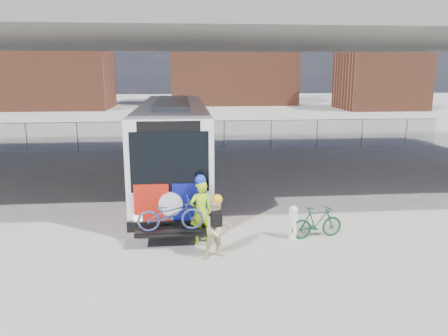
{
  "coord_description": "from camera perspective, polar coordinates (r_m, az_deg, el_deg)",
  "views": [
    {
      "loc": [
        -1.62,
        -15.12,
        4.88
      ],
      "look_at": [
        -0.21,
        -0.51,
        1.6
      ],
      "focal_mm": 35.0,
      "sensor_mm": 36.0,
      "label": 1
    }
  ],
  "objects": [
    {
      "name": "ground",
      "position": [
        15.97,
        0.59,
        -5.2
      ],
      "size": [
        160.0,
        160.0,
        0.0
      ],
      "primitive_type": "plane",
      "color": "#9E9991",
      "rests_on": "ground"
    },
    {
      "name": "brick_buildings",
      "position": [
        63.42,
        -3.0,
        13.06
      ],
      "size": [
        54.0,
        22.0,
        12.0
      ],
      "color": "brown",
      "rests_on": "ground"
    },
    {
      "name": "chainlink_fence",
      "position": [
        27.39,
        -2.08,
        5.33
      ],
      "size": [
        30.0,
        0.06,
        30.0
      ],
      "color": "gray",
      "rests_on": "ground"
    },
    {
      "name": "bus",
      "position": [
        18.48,
        -6.63,
        3.88
      ],
      "size": [
        2.67,
        12.93,
        3.69
      ],
      "color": "silver",
      "rests_on": "ground"
    },
    {
      "name": "bollard",
      "position": [
        13.11,
        9.01,
        -6.87
      ],
      "size": [
        0.27,
        0.27,
        1.02
      ],
      "color": "silver",
      "rests_on": "ground"
    },
    {
      "name": "bike_parked",
      "position": [
        13.33,
        12.05,
        -6.96
      ],
      "size": [
        1.65,
        0.69,
        0.96
      ],
      "primitive_type": "imported",
      "rotation": [
        0.0,
        0.0,
        1.72
      ],
      "color": "#164528",
      "rests_on": "ground"
    },
    {
      "name": "cyclist_tan",
      "position": [
        11.58,
        -0.87,
        -7.87
      ],
      "size": [
        0.91,
        0.8,
        1.76
      ],
      "rotation": [
        0.0,
        0.0,
        0.28
      ],
      "color": "beige",
      "rests_on": "ground"
    },
    {
      "name": "overpass",
      "position": [
        19.26,
        -0.69,
        17.55
      ],
      "size": [
        40.0,
        16.0,
        7.95
      ],
      "color": "#605E59",
      "rests_on": "ground"
    },
    {
      "name": "smokestack",
      "position": [
        72.25,
        7.4,
        18.54
      ],
      "size": [
        2.2,
        2.2,
        25.0
      ],
      "primitive_type": "cylinder",
      "color": "brown",
      "rests_on": "ground"
    },
    {
      "name": "cyclist_hivis",
      "position": [
        12.58,
        -3.06,
        -5.51
      ],
      "size": [
        0.78,
        0.63,
        2.02
      ],
      "rotation": [
        0.0,
        0.0,
        3.47
      ],
      "color": "#A7D916",
      "rests_on": "ground"
    }
  ]
}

